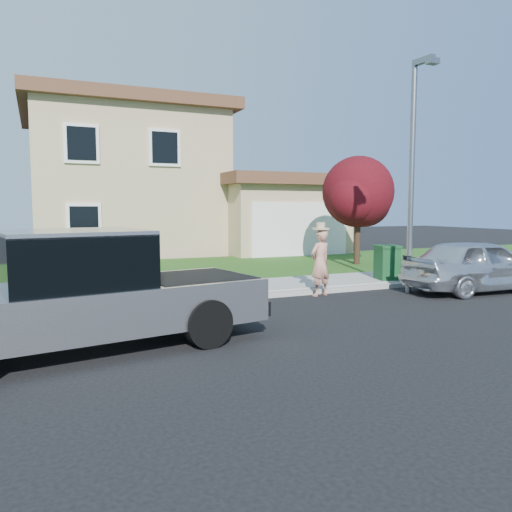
# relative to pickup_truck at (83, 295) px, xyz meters

# --- Properties ---
(ground) EXTENTS (80.00, 80.00, 0.00)m
(ground) POSITION_rel_pickup_truck_xyz_m (3.28, 0.04, -0.85)
(ground) COLOR black
(ground) RESTS_ON ground
(curb) EXTENTS (40.00, 0.20, 0.12)m
(curb) POSITION_rel_pickup_truck_xyz_m (4.28, 2.94, -0.79)
(curb) COLOR gray
(curb) RESTS_ON ground
(sidewalk) EXTENTS (40.00, 2.00, 0.15)m
(sidewalk) POSITION_rel_pickup_truck_xyz_m (4.28, 4.04, -0.78)
(sidewalk) COLOR gray
(sidewalk) RESTS_ON ground
(lawn) EXTENTS (40.00, 7.00, 0.10)m
(lawn) POSITION_rel_pickup_truck_xyz_m (4.28, 8.54, -0.80)
(lawn) COLOR #184A15
(lawn) RESTS_ON ground
(house) EXTENTS (14.00, 11.30, 6.85)m
(house) POSITION_rel_pickup_truck_xyz_m (4.60, 16.42, 2.31)
(house) COLOR tan
(house) RESTS_ON ground
(pickup_truck) EXTENTS (5.81, 2.76, 1.83)m
(pickup_truck) POSITION_rel_pickup_truck_xyz_m (0.00, 0.00, 0.00)
(pickup_truck) COLOR black
(pickup_truck) RESTS_ON ground
(woman) EXTENTS (0.68, 0.54, 1.81)m
(woman) POSITION_rel_pickup_truck_xyz_m (5.73, 2.64, 0.00)
(woman) COLOR tan
(woman) RESTS_ON ground
(sedan) EXTENTS (4.15, 1.88, 1.38)m
(sedan) POSITION_rel_pickup_truck_xyz_m (9.78, 1.51, -0.16)
(sedan) COLOR silver
(sedan) RESTS_ON ground
(ornamental_tree) EXTENTS (2.87, 2.59, 3.94)m
(ornamental_tree) POSITION_rel_pickup_truck_xyz_m (10.18, 7.37, 1.76)
(ornamental_tree) COLOR black
(ornamental_tree) RESTS_ON lawn
(trash_bin) EXTENTS (0.73, 0.80, 0.97)m
(trash_bin) POSITION_rel_pickup_truck_xyz_m (8.40, 3.45, -0.21)
(trash_bin) COLOR #113E1C
(trash_bin) RESTS_ON sidewalk
(street_lamp) EXTENTS (0.29, 0.75, 5.75)m
(street_lamp) POSITION_rel_pickup_truck_xyz_m (8.04, 2.07, 2.43)
(street_lamp) COLOR slate
(street_lamp) RESTS_ON ground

